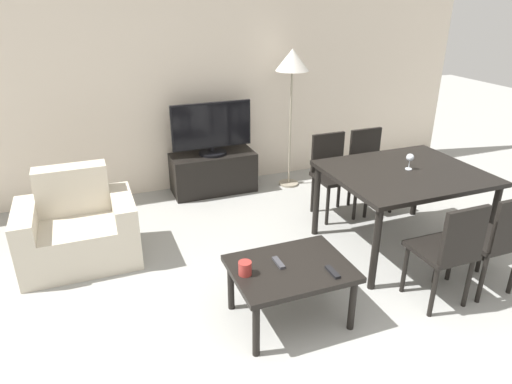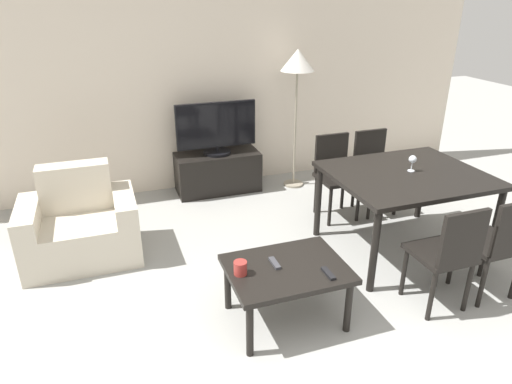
{
  "view_description": "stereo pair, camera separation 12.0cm",
  "coord_description": "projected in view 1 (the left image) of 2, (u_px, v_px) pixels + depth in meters",
  "views": [
    {
      "loc": [
        -1.06,
        -1.45,
        2.21
      ],
      "look_at": [
        0.21,
        1.85,
        0.65
      ],
      "focal_mm": 32.0,
      "sensor_mm": 36.0,
      "label": 1
    },
    {
      "loc": [
        -0.95,
        -1.49,
        2.21
      ],
      "look_at": [
        0.21,
        1.85,
        0.65
      ],
      "focal_mm": 32.0,
      "sensor_mm": 36.0,
      "label": 2
    }
  ],
  "objects": [
    {
      "name": "wall_back",
      "position": [
        178.0,
        75.0,
        5.11
      ],
      "size": [
        7.46,
        0.06,
        2.7
      ],
      "color": "beige",
      "rests_on": "ground_plane"
    },
    {
      "name": "armchair",
      "position": [
        79.0,
        230.0,
        4.0
      ],
      "size": [
        0.97,
        0.69,
        0.81
      ],
      "color": "beige",
      "rests_on": "ground_plane"
    },
    {
      "name": "tv_stand",
      "position": [
        213.0,
        173.0,
        5.41
      ],
      "size": [
        0.98,
        0.43,
        0.47
      ],
      "color": "black",
      "rests_on": "ground_plane"
    },
    {
      "name": "tv",
      "position": [
        212.0,
        129.0,
        5.2
      ],
      "size": [
        0.93,
        0.32,
        0.6
      ],
      "color": "black",
      "rests_on": "tv_stand"
    },
    {
      "name": "coffee_table",
      "position": [
        290.0,
        273.0,
        3.21
      ],
      "size": [
        0.83,
        0.63,
        0.45
      ],
      "color": "black",
      "rests_on": "ground_plane"
    },
    {
      "name": "dining_table",
      "position": [
        404.0,
        179.0,
        4.05
      ],
      "size": [
        1.31,
        1.09,
        0.76
      ],
      "color": "black",
      "rests_on": "ground_plane"
    },
    {
      "name": "dining_chair_near",
      "position": [
        449.0,
        249.0,
        3.32
      ],
      "size": [
        0.4,
        0.4,
        0.86
      ],
      "color": "black",
      "rests_on": "ground_plane"
    },
    {
      "name": "dining_chair_far",
      "position": [
        369.0,
        165.0,
        4.92
      ],
      "size": [
        0.4,
        0.4,
        0.86
      ],
      "color": "black",
      "rests_on": "ground_plane"
    },
    {
      "name": "dining_chair_near_right",
      "position": [
        497.0,
        237.0,
        3.47
      ],
      "size": [
        0.4,
        0.4,
        0.86
      ],
      "color": "black",
      "rests_on": "ground_plane"
    },
    {
      "name": "dining_chair_far_left",
      "position": [
        332.0,
        170.0,
        4.77
      ],
      "size": [
        0.4,
        0.4,
        0.86
      ],
      "color": "black",
      "rests_on": "ground_plane"
    },
    {
      "name": "floor_lamp",
      "position": [
        292.0,
        66.0,
        5.11
      ],
      "size": [
        0.38,
        0.38,
        1.63
      ],
      "color": "gray",
      "rests_on": "ground_plane"
    },
    {
      "name": "remote_primary",
      "position": [
        279.0,
        263.0,
        3.21
      ],
      "size": [
        0.04,
        0.15,
        0.02
      ],
      "color": "#38383D",
      "rests_on": "coffee_table"
    },
    {
      "name": "remote_secondary",
      "position": [
        333.0,
        272.0,
        3.1
      ],
      "size": [
        0.04,
        0.15,
        0.02
      ],
      "color": "black",
      "rests_on": "coffee_table"
    },
    {
      "name": "cup_white_near",
      "position": [
        245.0,
        268.0,
        3.08
      ],
      "size": [
        0.09,
        0.09,
        0.1
      ],
      "color": "maroon",
      "rests_on": "coffee_table"
    },
    {
      "name": "wine_glass_left",
      "position": [
        410.0,
        158.0,
        4.01
      ],
      "size": [
        0.07,
        0.07,
        0.15
      ],
      "color": "silver",
      "rests_on": "dining_table"
    }
  ]
}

